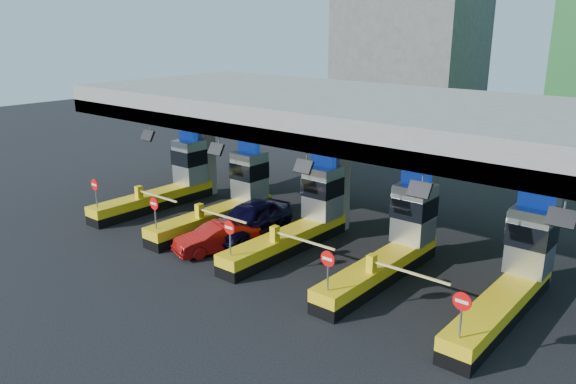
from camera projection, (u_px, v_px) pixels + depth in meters
The scene contains 10 objects.
ground at pixel (300, 246), 27.08m from camera, with size 120.00×120.00×0.00m, color black.
toll_canopy at pixel (337, 112), 27.43m from camera, with size 28.00×12.09×7.00m.
toll_lane_far_left at pixel (171, 181), 33.03m from camera, with size 4.43×8.00×4.16m.
toll_lane_left at pixel (230, 197), 29.96m from camera, with size 4.43×8.00×4.16m.
toll_lane_center at pixel (303, 217), 26.88m from camera, with size 4.43×8.00×4.16m.
toll_lane_right at pixel (396, 242), 23.80m from camera, with size 4.43×8.00×4.16m.
toll_lane_far_right at pixel (515, 274), 20.73m from camera, with size 4.43×8.00×4.16m.
bg_building_concrete at pixel (410, 37), 59.55m from camera, with size 14.00×10.00×18.00m, color #4C4C49.
van at pixel (249, 220), 27.96m from camera, with size 2.13×5.30×1.81m, color black.
red_car at pixel (217, 237), 26.32m from camera, with size 1.41×4.04×1.33m, color maroon.
Camera 1 is at (15.75, -19.67, 10.25)m, focal length 35.00 mm.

